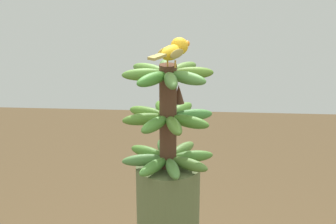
{
  "coord_description": "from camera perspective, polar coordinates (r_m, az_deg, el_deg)",
  "views": [
    {
      "loc": [
        -1.64,
        -0.1,
        2.01
      ],
      "look_at": [
        0.0,
        0.0,
        1.42
      ],
      "focal_mm": 59.49,
      "sensor_mm": 36.0,
      "label": 1
    }
  ],
  "objects": [
    {
      "name": "banana_bunch",
      "position": [
        1.75,
        0.01,
        -0.49
      ],
      "size": [
        0.3,
        0.3,
        0.34
      ],
      "color": "#4C2D1E",
      "rests_on": "banana_tree"
    },
    {
      "name": "perched_bird",
      "position": [
        1.68,
        0.67,
        6.38
      ],
      "size": [
        0.18,
        0.12,
        0.08
      ],
      "color": "#C68933",
      "rests_on": "banana_bunch"
    }
  ]
}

